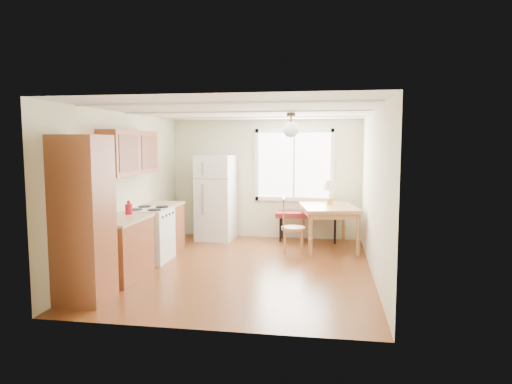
% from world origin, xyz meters
% --- Properties ---
extents(room_shell, '(4.60, 5.60, 2.62)m').
position_xyz_m(room_shell, '(0.00, 0.00, 1.25)').
color(room_shell, '#532611').
rests_on(room_shell, ground).
extents(kitchen_run, '(0.65, 3.40, 2.20)m').
position_xyz_m(kitchen_run, '(-1.72, -0.63, 0.84)').
color(kitchen_run, brown).
rests_on(kitchen_run, ground).
extents(window_unit, '(1.64, 0.05, 1.51)m').
position_xyz_m(window_unit, '(0.60, 2.47, 1.55)').
color(window_unit, white).
rests_on(window_unit, room_shell).
extents(pendant_light, '(0.26, 0.26, 0.40)m').
position_xyz_m(pendant_light, '(0.70, 0.40, 2.24)').
color(pendant_light, '#302315').
rests_on(pendant_light, room_shell).
extents(refrigerator, '(0.77, 0.78, 1.76)m').
position_xyz_m(refrigerator, '(-1.00, 2.12, 0.88)').
color(refrigerator, white).
rests_on(refrigerator, ground).
extents(bench, '(1.33, 0.53, 0.60)m').
position_xyz_m(bench, '(0.91, 2.22, 0.54)').
color(bench, maroon).
rests_on(bench, ground).
extents(dining_table, '(1.21, 1.47, 0.82)m').
position_xyz_m(dining_table, '(1.33, 1.60, 0.72)').
color(dining_table, '#946339').
rests_on(dining_table, ground).
extents(chair, '(0.45, 0.44, 1.00)m').
position_xyz_m(chair, '(0.60, 1.17, 0.58)').
color(chair, '#946339').
rests_on(chair, ground).
extents(table_lamp, '(0.27, 0.27, 0.47)m').
position_xyz_m(table_lamp, '(1.34, 1.87, 1.16)').
color(table_lamp, gold).
rests_on(table_lamp, dining_table).
extents(coffee_maker, '(0.24, 0.29, 0.37)m').
position_xyz_m(coffee_maker, '(-1.72, -1.32, 1.04)').
color(coffee_maker, black).
rests_on(coffee_maker, kitchen_run).
extents(kettle, '(0.11, 0.11, 0.22)m').
position_xyz_m(kettle, '(-1.74, -0.45, 0.99)').
color(kettle, red).
rests_on(kettle, kitchen_run).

